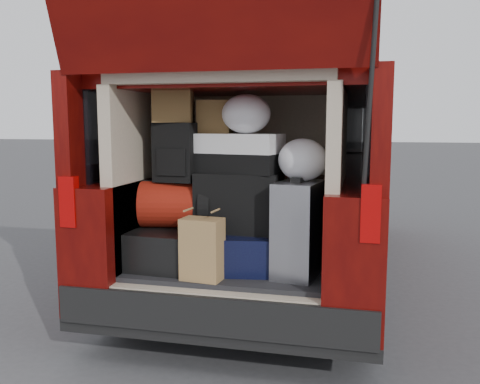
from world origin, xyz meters
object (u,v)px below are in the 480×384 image
(kraft_bag, at_px, (202,249))
(backpack, at_px, (176,152))
(black_soft_case, at_px, (239,202))
(navy_hardshell, at_px, (236,249))
(black_hardshell, at_px, (173,246))
(red_duffel, at_px, (177,204))
(silver_roller, at_px, (299,229))
(twotone_duffel, at_px, (238,153))

(kraft_bag, xyz_separation_m, backpack, (-0.27, 0.30, 0.55))
(kraft_bag, bearing_deg, black_soft_case, 72.83)
(black_soft_case, bearing_deg, navy_hardshell, -115.37)
(black_hardshell, relative_size, red_duffel, 1.30)
(black_hardshell, height_order, red_duffel, red_duffel)
(silver_roller, bearing_deg, black_hardshell, -174.47)
(kraft_bag, height_order, red_duffel, red_duffel)
(navy_hardshell, bearing_deg, twotone_duffel, 83.71)
(black_soft_case, relative_size, twotone_duffel, 0.96)
(silver_roller, height_order, twotone_duffel, twotone_duffel)
(twotone_duffel, bearing_deg, kraft_bag, -98.34)
(silver_roller, xyz_separation_m, backpack, (-0.81, 0.08, 0.45))
(silver_roller, relative_size, red_duffel, 1.24)
(navy_hardshell, xyz_separation_m, backpack, (-0.40, -0.01, 0.62))
(black_hardshell, distance_m, silver_roller, 0.86)
(navy_hardshell, xyz_separation_m, silver_roller, (0.41, -0.09, 0.17))
(black_soft_case, xyz_separation_m, twotone_duffel, (-0.02, 0.02, 0.31))
(black_soft_case, bearing_deg, red_duffel, -175.41)
(silver_roller, relative_size, black_soft_case, 1.10)
(black_hardshell, distance_m, navy_hardshell, 0.42)
(kraft_bag, distance_m, backpack, 0.68)
(kraft_bag, bearing_deg, black_hardshell, 141.83)
(black_hardshell, relative_size, navy_hardshell, 1.13)
(black_hardshell, height_order, silver_roller, silver_roller)
(black_hardshell, distance_m, red_duffel, 0.28)
(kraft_bag, xyz_separation_m, twotone_duffel, (0.13, 0.35, 0.55))
(silver_roller, bearing_deg, black_soft_case, 173.65)
(red_duffel, xyz_separation_m, twotone_duffel, (0.40, 0.04, 0.34))
(navy_hardshell, height_order, kraft_bag, kraft_bag)
(backpack, bearing_deg, black_soft_case, 10.18)
(twotone_duffel, bearing_deg, navy_hardshell, -75.54)
(red_duffel, bearing_deg, twotone_duffel, -4.53)
(navy_hardshell, relative_size, red_duffel, 1.15)
(red_duffel, bearing_deg, backpack, -85.03)
(red_duffel, height_order, twotone_duffel, twotone_duffel)
(silver_roller, distance_m, backpack, 0.93)
(silver_roller, height_order, kraft_bag, silver_roller)
(backpack, bearing_deg, navy_hardshell, 6.19)
(black_hardshell, distance_m, backpack, 0.62)
(black_hardshell, relative_size, twotone_duffel, 1.10)
(black_hardshell, height_order, kraft_bag, kraft_bag)
(silver_roller, xyz_separation_m, kraft_bag, (-0.55, -0.22, -0.10))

